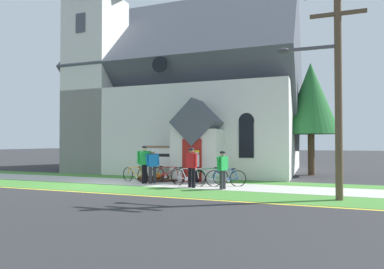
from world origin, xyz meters
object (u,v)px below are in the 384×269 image
object	(u,v)px
cyclist_in_yellow_jersey	(192,164)
cyclist_in_orange_jersey	(144,161)
bicycle_orange	(226,178)
utility_pole	(335,75)
cyclist_in_blue_jersey	(223,167)
church_sign	(165,157)
roadside_conifer	(311,99)
bicycle_yellow	(167,175)
cyclist_in_white_jersey	(197,164)
bicycle_silver	(188,177)
cyclist_in_green_jersey	(153,164)
bicycle_red	(209,176)
bicycle_green	(135,174)

from	to	relation	value
cyclist_in_yellow_jersey	cyclist_in_orange_jersey	world-z (taller)	cyclist_in_orange_jersey
bicycle_orange	utility_pole	world-z (taller)	utility_pole
bicycle_orange	cyclist_in_blue_jersey	bearing A→B (deg)	-83.96
church_sign	roadside_conifer	size ratio (longest dim) A/B	0.32
bicycle_yellow	utility_pole	distance (m)	8.68
roadside_conifer	bicycle_yellow	bearing A→B (deg)	-135.69
cyclist_in_orange_jersey	cyclist_in_blue_jersey	world-z (taller)	cyclist_in_orange_jersey
bicycle_yellow	cyclist_in_white_jersey	size ratio (longest dim) A/B	1.14
bicycle_silver	cyclist_in_green_jersey	distance (m)	1.92
bicycle_silver	bicycle_yellow	size ratio (longest dim) A/B	0.99
bicycle_yellow	bicycle_orange	xyz separation A→B (m)	(3.02, -0.42, -0.01)
cyclist_in_orange_jersey	cyclist_in_white_jersey	distance (m)	2.51
cyclist_in_white_jersey	bicycle_silver	bearing A→B (deg)	-91.55
bicycle_orange	cyclist_in_orange_jersey	xyz separation A→B (m)	(-3.86, -0.34, 0.69)
bicycle_silver	cyclist_in_blue_jersey	distance (m)	2.00
bicycle_red	bicycle_yellow	xyz separation A→B (m)	(-2.12, -0.02, 0.02)
bicycle_silver	cyclist_in_blue_jersey	xyz separation A→B (m)	(1.79, -0.69, 0.54)
bicycle_red	roadside_conifer	distance (m)	8.72
bicycle_silver	cyclist_in_blue_jersey	size ratio (longest dim) A/B	1.12
bicycle_yellow	cyclist_in_blue_jersey	xyz separation A→B (m)	(3.13, -1.38, 0.53)
bicycle_green	roadside_conifer	bearing A→B (deg)	39.52
cyclist_in_blue_jersey	church_sign	bearing A→B (deg)	143.51
bicycle_orange	church_sign	bearing A→B (deg)	152.96
cyclist_in_white_jersey	bicycle_green	bearing A→B (deg)	-165.44
bicycle_green	roadside_conifer	xyz separation A→B (m)	(8.05, 6.64, 4.17)
cyclist_in_green_jersey	cyclist_in_blue_jersey	xyz separation A→B (m)	(3.62, -0.80, -0.02)
bicycle_green	roadside_conifer	world-z (taller)	roadside_conifer
cyclist_in_yellow_jersey	cyclist_in_orange_jersey	size ratio (longest dim) A/B	0.96
church_sign	bicycle_red	world-z (taller)	church_sign
cyclist_in_green_jersey	bicycle_green	bearing A→B (deg)	166.16
bicycle_green	cyclist_in_green_jersey	size ratio (longest dim) A/B	1.05
cyclist_in_blue_jersey	bicycle_orange	bearing A→B (deg)	96.04
cyclist_in_yellow_jersey	bicycle_yellow	bearing A→B (deg)	142.66
bicycle_yellow	bicycle_green	xyz separation A→B (m)	(-1.57, -0.32, -0.02)
bicycle_silver	bicycle_green	distance (m)	2.93
bicycle_green	cyclist_in_yellow_jersey	size ratio (longest dim) A/B	0.99
bicycle_silver	bicycle_red	xyz separation A→B (m)	(0.79, 0.71, -0.01)
bicycle_silver	cyclist_in_yellow_jersey	world-z (taller)	cyclist_in_yellow_jersey
cyclist_in_orange_jersey	utility_pole	distance (m)	8.96
bicycle_silver	cyclist_in_yellow_jersey	size ratio (longest dim) A/B	1.04
bicycle_orange	cyclist_in_green_jersey	xyz separation A→B (m)	(-3.52, -0.16, 0.56)
bicycle_yellow	cyclist_in_green_jersey	bearing A→B (deg)	-130.53
bicycle_green	cyclist_in_white_jersey	xyz separation A→B (m)	(2.93, 0.76, 0.54)
church_sign	bicycle_green	size ratio (longest dim) A/B	1.28
bicycle_red	roadside_conifer	size ratio (longest dim) A/B	0.25
cyclist_in_yellow_jersey	utility_pole	bearing A→B (deg)	-11.83
church_sign	roadside_conifer	xyz separation A→B (m)	(7.34, 4.77, 3.39)
church_sign	cyclist_in_white_jersey	size ratio (longest dim) A/B	1.38
cyclist_in_orange_jersey	utility_pole	size ratio (longest dim) A/B	0.23
cyclist_in_orange_jersey	bicycle_orange	bearing A→B (deg)	5.00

